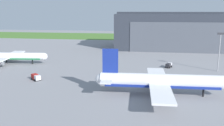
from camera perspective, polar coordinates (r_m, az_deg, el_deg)
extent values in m
plane|color=gray|center=(71.77, 11.53, -8.05)|extent=(440.00, 440.00, 0.00)
cube|color=#4B792F|center=(228.95, 9.60, 5.94)|extent=(440.00, 56.00, 0.08)
cube|color=#2D333D|center=(164.30, 15.41, 7.08)|extent=(80.29, 34.29, 21.97)
cube|color=#4C515B|center=(147.43, 16.14, 5.63)|extent=(61.02, 0.30, 17.58)
cube|color=#2D333D|center=(163.75, 15.65, 11.12)|extent=(80.29, 8.23, 1.20)
cylinder|color=white|center=(73.19, 11.33, -4.10)|extent=(35.68, 5.58, 4.19)
sphere|color=white|center=(73.72, -2.59, -3.75)|extent=(3.27, 3.27, 3.27)
cube|color=navy|center=(73.52, 11.29, -4.96)|extent=(32.84, 5.51, 0.73)
cube|color=navy|center=(71.98, -0.40, 0.51)|extent=(4.63, 0.58, 7.13)
cube|color=white|center=(70.32, -1.27, -4.18)|extent=(3.43, 5.99, 0.28)
cube|color=white|center=(76.31, -0.65, -2.85)|extent=(3.43, 5.99, 0.28)
cube|color=white|center=(64.52, 11.36, -6.84)|extent=(6.31, 16.36, 0.56)
cube|color=white|center=(82.14, 10.28, -2.64)|extent=(6.31, 16.36, 0.56)
cylinder|color=gray|center=(66.29, 11.91, -7.67)|extent=(4.07, 2.46, 2.31)
cylinder|color=gray|center=(81.34, 10.87, -3.87)|extent=(4.07, 2.46, 2.31)
cylinder|color=black|center=(76.19, 20.37, -6.51)|extent=(0.56, 0.56, 2.19)
cylinder|color=black|center=(71.95, 10.23, -7.01)|extent=(0.56, 0.56, 2.19)
cylinder|color=black|center=(76.11, 10.02, -5.92)|extent=(0.56, 0.56, 2.19)
cylinder|color=white|center=(123.20, -23.12, 1.46)|extent=(34.61, 7.01, 3.41)
sphere|color=white|center=(116.80, -15.48, 1.46)|extent=(3.27, 3.27, 3.27)
cube|color=#1E7A42|center=(123.36, -23.09, 1.03)|extent=(31.87, 6.75, 0.60)
cube|color=white|center=(131.17, -21.80, 1.98)|extent=(7.08, 15.69, 0.56)
cylinder|color=gray|center=(117.02, -24.52, -0.02)|extent=(3.42, 2.21, 1.88)
cylinder|color=gray|center=(129.96, -21.65, 1.35)|extent=(3.42, 2.21, 1.88)
cylinder|color=black|center=(119.11, -17.93, 0.21)|extent=(0.56, 0.56, 1.90)
cylinder|color=black|center=(122.70, -23.95, 0.08)|extent=(0.56, 0.56, 1.90)
cylinder|color=black|center=(125.85, -23.24, 0.43)|extent=(0.56, 0.56, 1.90)
cube|color=silver|center=(90.34, -16.88, -3.28)|extent=(2.38, 2.41, 1.58)
cube|color=#AD1E19|center=(92.12, -17.42, -2.98)|extent=(3.07, 2.99, 1.70)
cylinder|color=black|center=(90.18, -17.43, -3.87)|extent=(0.81, 0.74, 0.84)
cylinder|color=black|center=(90.97, -16.29, -3.66)|extent=(0.81, 0.74, 0.84)
cylinder|color=black|center=(92.34, -18.06, -3.54)|extent=(0.81, 0.74, 0.84)
cylinder|color=black|center=(93.11, -16.93, -3.33)|extent=(0.81, 0.74, 0.84)
cube|color=silver|center=(110.32, 13.24, -0.30)|extent=(1.99, 1.77, 1.51)
cube|color=#28282D|center=(108.65, 12.89, -0.51)|extent=(2.54, 2.95, 1.38)
cylinder|color=black|center=(110.05, 13.63, -0.75)|extent=(0.63, 0.95, 0.93)
cylinder|color=black|center=(110.66, 12.75, -0.64)|extent=(0.63, 0.95, 0.93)
cylinder|color=black|center=(108.03, 13.22, -0.97)|extent=(0.63, 0.95, 0.93)
cylinder|color=black|center=(108.66, 12.33, -0.86)|extent=(0.63, 0.95, 0.93)
cylinder|color=#99999E|center=(107.75, 23.54, 2.08)|extent=(0.44, 0.44, 14.91)
cube|color=#333338|center=(106.78, 23.90, 6.23)|extent=(2.40, 0.50, 0.80)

